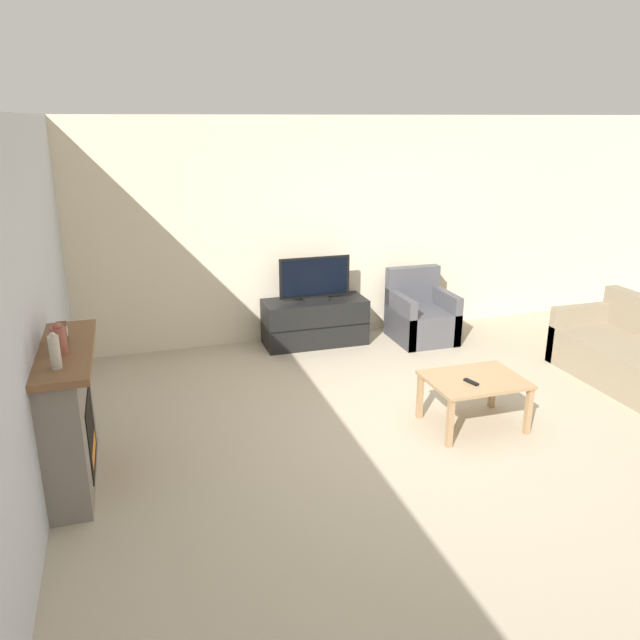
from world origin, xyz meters
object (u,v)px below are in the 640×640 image
(tv, at_px, (315,280))
(armchair, at_px, (421,317))
(mantel_vase_left, at_px, (55,351))
(fireplace, at_px, (68,415))
(mantel_clock, at_px, (62,333))
(remote, at_px, (471,382))
(tv_stand, at_px, (315,322))
(coffee_table, at_px, (474,385))
(mantel_vase_centre_left, at_px, (59,339))

(tv, relative_size, armchair, 1.00)
(mantel_vase_left, bearing_deg, fireplace, 92.42)
(fireplace, relative_size, mantel_clock, 8.73)
(armchair, xyz_separation_m, remote, (-0.68, -2.35, 0.19))
(tv_stand, height_order, tv, tv)
(tv_stand, height_order, coffee_table, tv_stand)
(mantel_vase_left, height_order, remote, mantel_vase_left)
(tv, height_order, coffee_table, tv)
(mantel_vase_left, relative_size, remote, 1.63)
(mantel_clock, xyz_separation_m, tv, (2.63, 2.25, -0.35))
(mantel_clock, bearing_deg, armchair, 27.03)
(remote, bearing_deg, armchair, 58.09)
(mantel_vase_centre_left, relative_size, tv, 0.26)
(armchair, bearing_deg, tv_stand, 169.88)
(coffee_table, xyz_separation_m, remote, (-0.09, -0.08, 0.07))
(mantel_clock, bearing_deg, mantel_vase_centre_left, -90.19)
(fireplace, bearing_deg, mantel_vase_left, -87.58)
(fireplace, xyz_separation_m, mantel_vase_centre_left, (0.02, -0.10, 0.63))
(mantel_vase_centre_left, distance_m, mantel_clock, 0.23)
(tv_stand, distance_m, coffee_table, 2.61)
(armchair, bearing_deg, mantel_vase_centre_left, -150.40)
(coffee_table, bearing_deg, armchair, 75.41)
(armchair, bearing_deg, remote, -106.07)
(fireplace, relative_size, mantel_vase_left, 5.16)
(mantel_clock, height_order, tv_stand, mantel_clock)
(mantel_vase_centre_left, relative_size, armchair, 0.26)
(fireplace, xyz_separation_m, mantel_clock, (0.02, 0.13, 0.60))
(mantel_vase_centre_left, distance_m, tv_stand, 3.73)
(mantel_clock, relative_size, tv_stand, 0.12)
(tv_stand, xyz_separation_m, tv, (0.00, -0.00, 0.53))
(mantel_vase_centre_left, distance_m, tv, 3.63)
(mantel_clock, relative_size, coffee_table, 0.18)
(tv, bearing_deg, fireplace, -138.10)
(coffee_table, distance_m, remote, 0.14)
(mantel_vase_left, distance_m, mantel_vase_centre_left, 0.30)
(armchair, bearing_deg, fireplace, -151.59)
(tv_stand, relative_size, tv, 1.43)
(fireplace, distance_m, mantel_vase_centre_left, 0.64)
(fireplace, distance_m, tv, 3.57)
(fireplace, bearing_deg, remote, -3.58)
(mantel_clock, height_order, armchair, mantel_clock)
(mantel_vase_left, height_order, tv, mantel_vase_left)
(mantel_vase_centre_left, height_order, armchair, mantel_vase_centre_left)
(mantel_vase_left, distance_m, tv_stand, 3.93)
(mantel_vase_left, relative_size, armchair, 0.29)
(mantel_vase_left, relative_size, mantel_clock, 1.69)
(tv, height_order, remote, tv)
(fireplace, xyz_separation_m, tv, (2.65, 2.38, 0.26))
(fireplace, distance_m, armchair, 4.51)
(mantel_vase_centre_left, relative_size, mantel_clock, 1.53)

